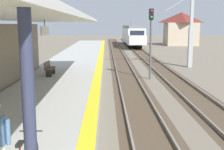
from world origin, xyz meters
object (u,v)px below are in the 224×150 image
Objects in this scene: catenary_pylon_far_side at (188,29)px; distant_trackside_house at (181,28)px; rail_signal_post at (151,37)px; approaching_train at (132,34)px; platform_bench at (49,68)px.

catenary_pylon_far_side reaches higher than distant_trackside_house.
rail_signal_post is 37.89m from distant_trackside_house.
approaching_train is at bearing 95.47° from catenary_pylon_far_side.
catenary_pylon_far_side reaches higher than approaching_train.
catenary_pylon_far_side is 1.14× the size of distant_trackside_house.
platform_bench is (-6.87, -3.33, -1.82)m from rail_signal_post.
distant_trackside_house is (11.38, 36.14, 0.14)m from rail_signal_post.
platform_bench is 43.53m from distant_trackside_house.
rail_signal_post is at bearing 25.85° from platform_bench.
catenary_pylon_far_side is at bearing 54.20° from rail_signal_post.
platform_bench is at bearing -140.02° from catenary_pylon_far_side.
distant_trackside_house is at bearing 76.96° from catenary_pylon_far_side.
catenary_pylon_far_side is at bearing -103.04° from distant_trackside_house.
rail_signal_post is at bearing -107.48° from distant_trackside_house.
approaching_train is 28.51m from catenary_pylon_far_side.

